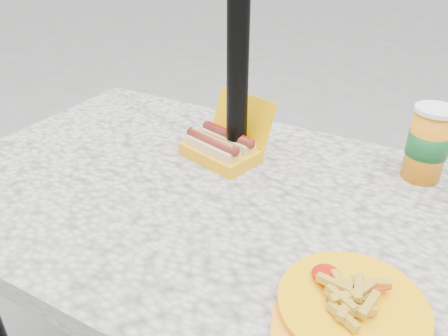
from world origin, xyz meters
The scene contains 5 objects.
picnic_table centered at (0.00, 0.00, 0.64)m, with size 1.20×0.80×0.75m.
umbrella_pole centered at (0.00, 0.16, 1.10)m, with size 0.05×0.05×2.20m, color black.
hotdog_box centered at (-0.03, 0.14, 0.78)m, with size 0.21×0.20×0.14m.
fries_plate centered at (0.38, -0.19, 0.76)m, with size 0.23×0.33×0.04m.
soda_cup centered at (0.41, 0.28, 0.84)m, with size 0.09×0.09×0.17m.
Camera 1 is at (0.44, -0.68, 1.27)m, focal length 35.00 mm.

